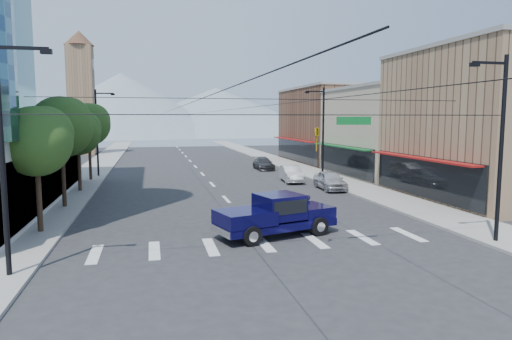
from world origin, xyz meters
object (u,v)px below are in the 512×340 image
at_px(pedestrian, 308,210).
at_px(parked_car_mid, 291,174).
at_px(parked_car_near, 330,180).
at_px(parked_car_far, 264,164).
at_px(pickup_truck, 275,214).

relative_size(pedestrian, parked_car_mid, 0.36).
distance_m(parked_car_near, parked_car_far, 16.38).
distance_m(pickup_truck, parked_car_far, 30.84).
relative_size(parked_car_near, parked_car_far, 0.98).
relative_size(pickup_truck, parked_car_near, 1.43).
bearing_deg(pickup_truck, parked_car_far, 60.89).
height_order(pickup_truck, pedestrian, pickup_truck).
height_order(parked_car_mid, parked_car_far, parked_car_mid).
distance_m(pickup_truck, parked_car_near, 16.28).
relative_size(pedestrian, parked_car_far, 0.36).
xyz_separation_m(pickup_truck, parked_car_near, (8.66, 13.78, -0.32)).
height_order(pickup_truck, parked_car_far, pickup_truck).
bearing_deg(parked_car_far, parked_car_mid, -89.05).
bearing_deg(parked_car_mid, pedestrian, -99.49).
bearing_deg(pedestrian, pickup_truck, 117.57).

